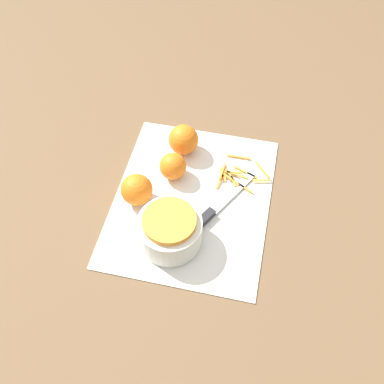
{
  "coord_description": "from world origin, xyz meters",
  "views": [
    {
      "loc": [
        -0.62,
        -0.14,
        0.91
      ],
      "look_at": [
        0.0,
        0.0,
        0.04
      ],
      "focal_mm": 42.0,
      "sensor_mm": 36.0,
      "label": 1
    }
  ],
  "objects_px": {
    "bowl_speckled": "(170,230)",
    "knife": "(209,214)",
    "orange_right": "(183,140)",
    "orange_back": "(137,190)",
    "orange_left": "(173,166)"
  },
  "relations": [
    {
      "from": "orange_left",
      "to": "bowl_speckled",
      "type": "bearing_deg",
      "value": -168.1
    },
    {
      "from": "orange_right",
      "to": "orange_left",
      "type": "bearing_deg",
      "value": 175.8
    },
    {
      "from": "knife",
      "to": "orange_left",
      "type": "xyz_separation_m",
      "value": [
        0.1,
        0.11,
        0.03
      ]
    },
    {
      "from": "knife",
      "to": "orange_left",
      "type": "bearing_deg",
      "value": 77.14
    },
    {
      "from": "bowl_speckled",
      "to": "knife",
      "type": "xyz_separation_m",
      "value": [
        0.08,
        -0.07,
        -0.04
      ]
    },
    {
      "from": "orange_right",
      "to": "orange_back",
      "type": "xyz_separation_m",
      "value": [
        -0.18,
        0.07,
        -0.0
      ]
    },
    {
      "from": "bowl_speckled",
      "to": "orange_right",
      "type": "distance_m",
      "value": 0.28
    },
    {
      "from": "knife",
      "to": "orange_right",
      "type": "xyz_separation_m",
      "value": [
        0.19,
        0.11,
        0.03
      ]
    },
    {
      "from": "orange_back",
      "to": "knife",
      "type": "bearing_deg",
      "value": -93.27
    },
    {
      "from": "orange_left",
      "to": "orange_back",
      "type": "height_order",
      "value": "orange_back"
    },
    {
      "from": "bowl_speckled",
      "to": "orange_back",
      "type": "height_order",
      "value": "bowl_speckled"
    },
    {
      "from": "orange_right",
      "to": "orange_back",
      "type": "bearing_deg",
      "value": 158.07
    },
    {
      "from": "bowl_speckled",
      "to": "orange_left",
      "type": "distance_m",
      "value": 0.19
    },
    {
      "from": "bowl_speckled",
      "to": "orange_left",
      "type": "bearing_deg",
      "value": 11.9
    },
    {
      "from": "knife",
      "to": "orange_left",
      "type": "relative_size",
      "value": 3.33
    }
  ]
}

